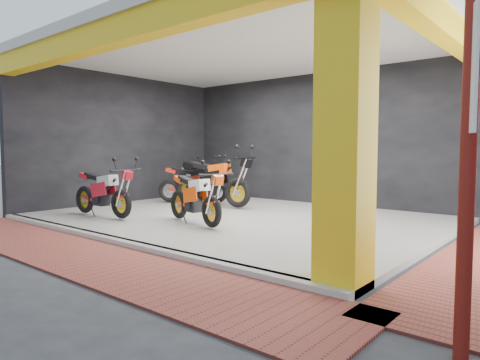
% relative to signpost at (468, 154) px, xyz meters
% --- Properties ---
extents(ground, '(80.00, 80.00, 0.00)m').
position_rel_signpost_xyz_m(ground, '(-5.10, 1.64, -1.47)').
color(ground, '#2D2D30').
rests_on(ground, ground).
extents(showroom_floor, '(8.00, 6.00, 0.10)m').
position_rel_signpost_xyz_m(showroom_floor, '(-5.10, 3.64, -1.42)').
color(showroom_floor, silver).
rests_on(showroom_floor, ground).
extents(showroom_ceiling, '(8.40, 6.40, 0.20)m').
position_rel_signpost_xyz_m(showroom_ceiling, '(-5.10, 3.64, 2.13)').
color(showroom_ceiling, beige).
rests_on(showroom_ceiling, corner_column).
extents(back_wall, '(8.20, 0.20, 3.50)m').
position_rel_signpost_xyz_m(back_wall, '(-5.10, 6.74, 0.28)').
color(back_wall, black).
rests_on(back_wall, ground).
extents(left_wall, '(0.20, 6.20, 3.50)m').
position_rel_signpost_xyz_m(left_wall, '(-9.20, 3.64, 0.28)').
color(left_wall, black).
rests_on(left_wall, ground).
extents(corner_column, '(0.50, 0.50, 3.50)m').
position_rel_signpost_xyz_m(corner_column, '(-1.35, 0.89, 0.28)').
color(corner_column, yellow).
rests_on(corner_column, ground).
extents(header_beam_front, '(8.40, 0.30, 0.40)m').
position_rel_signpost_xyz_m(header_beam_front, '(-5.10, 0.64, 1.83)').
color(header_beam_front, yellow).
rests_on(header_beam_front, corner_column).
extents(header_beam_right, '(0.30, 6.40, 0.40)m').
position_rel_signpost_xyz_m(header_beam_right, '(-1.10, 3.64, 1.83)').
color(header_beam_right, yellow).
rests_on(header_beam_right, corner_column).
extents(floor_kerb, '(8.00, 0.20, 0.10)m').
position_rel_signpost_xyz_m(floor_kerb, '(-5.10, 0.62, -1.42)').
color(floor_kerb, silver).
rests_on(floor_kerb, ground).
extents(paver_front, '(9.00, 1.40, 0.03)m').
position_rel_signpost_xyz_m(paver_front, '(-5.10, -0.16, -1.46)').
color(paver_front, brown).
rests_on(paver_front, ground).
extents(signpost, '(0.16, 0.36, 2.69)m').
position_rel_signpost_xyz_m(signpost, '(0.00, 0.00, 0.00)').
color(signpost, maroon).
rests_on(signpost, ground).
extents(moto_hero, '(2.04, 1.18, 1.18)m').
position_rel_signpost_xyz_m(moto_hero, '(-4.53, 2.19, -0.79)').
color(moto_hero, '#F0480A').
rests_on(moto_hero, showroom_floor).
extents(moto_row_a, '(2.01, 0.81, 1.21)m').
position_rel_signpost_xyz_m(moto_row_a, '(-6.64, 1.76, -0.77)').
color(moto_row_a, '#B21222').
rests_on(moto_row_a, showroom_floor).
extents(moto_row_b, '(2.13, 1.57, 1.23)m').
position_rel_signpost_xyz_m(moto_row_b, '(-6.86, 4.81, -0.76)').
color(moto_row_b, red).
rests_on(moto_row_b, showroom_floor).
extents(moto_row_c, '(2.48, 1.15, 1.46)m').
position_rel_signpost_xyz_m(moto_row_c, '(-5.85, 4.48, -0.64)').
color(moto_row_c, black).
rests_on(moto_row_c, showroom_floor).
extents(moto_row_d, '(2.09, 1.23, 1.20)m').
position_rel_signpost_xyz_m(moto_row_d, '(-7.90, 5.43, -0.77)').
color(moto_row_d, '#B3B5BB').
rests_on(moto_row_d, showroom_floor).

